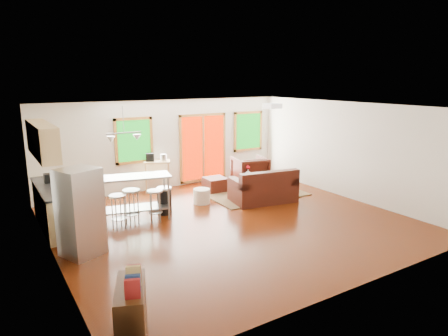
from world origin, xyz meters
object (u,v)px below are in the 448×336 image
kitchen_cart (156,165)px  armchair (250,170)px  coffee_table (260,180)px  island (134,190)px  loveseat (264,189)px  ottoman (215,184)px  rug (252,192)px  refrigerator (81,212)px

kitchen_cart → armchair: bearing=-17.6°
coffee_table → island: 3.90m
loveseat → ottoman: (-0.58, 1.53, -0.15)m
rug → coffee_table: (0.27, 0.02, 0.32)m
rug → refrigerator: refrigerator is taller
rug → refrigerator: 5.37m
ottoman → kitchen_cart: bearing=147.8°
coffee_table → refrigerator: size_ratio=0.68×
rug → loveseat: (-0.22, -0.82, 0.34)m
loveseat → armchair: size_ratio=1.85×
armchair → island: 4.20m
rug → kitchen_cart: (-2.23, 1.62, 0.76)m
armchair → island: size_ratio=0.55×
loveseat → ottoman: size_ratio=2.98×
loveseat → refrigerator: bearing=-161.0°
refrigerator → ottoman: bearing=6.5°
loveseat → coffee_table: loveseat is taller
coffee_table → island: size_ratio=0.63×
coffee_table → refrigerator: 5.59m
loveseat → coffee_table: (0.50, 0.83, -0.02)m
ottoman → coffee_table: bearing=-33.2°
loveseat → coffee_table: size_ratio=1.62×
rug → ottoman: ottoman is taller
rug → kitchen_cart: size_ratio=2.35×
refrigerator → armchair: bearing=1.1°
rug → ottoman: 1.09m
coffee_table → armchair: armchair is taller
rug → coffee_table: 0.42m
ottoman → refrigerator: (-4.25, -2.36, 0.62)m
rug → island: size_ratio=1.52×
refrigerator → coffee_table: bearing=-5.2°
rug → loveseat: loveseat is taller
rug → island: bearing=-174.4°
loveseat → kitchen_cart: bearing=138.8°
ottoman → island: 3.03m
armchair → coffee_table: bearing=88.3°
armchair → ottoman: (-1.26, -0.05, -0.28)m
rug → island: (-3.59, -0.35, 0.70)m
coffee_table → island: bearing=-174.5°
kitchen_cart → coffee_table: bearing=-32.6°
loveseat → ottoman: 1.65m
rug → loveseat: 0.91m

